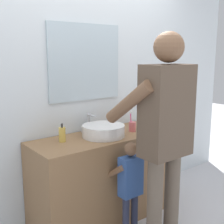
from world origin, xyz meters
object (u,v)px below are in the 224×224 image
toothbrush_cup (132,126)px  child_toddler (130,182)px  soap_bottle (62,134)px  adult_parent (164,125)px

toothbrush_cup → child_toddler: (-0.34, -0.36, -0.37)m
soap_bottle → toothbrush_cup: bearing=-8.9°
toothbrush_cup → soap_bottle: (-0.73, 0.11, 0.02)m
toothbrush_cup → soap_bottle: bearing=171.1°
child_toddler → adult_parent: 0.61m
toothbrush_cup → soap_bottle: 0.73m
child_toddler → toothbrush_cup: bearing=46.4°
adult_parent → toothbrush_cup: bearing=70.1°
toothbrush_cup → adult_parent: size_ratio=0.12×
toothbrush_cup → soap_bottle: size_ratio=1.25×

